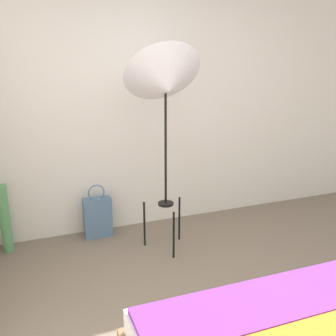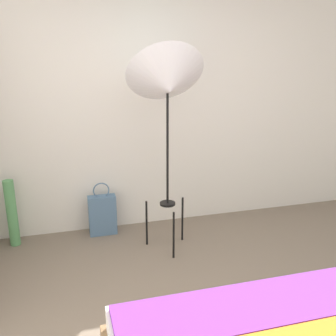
{
  "view_description": "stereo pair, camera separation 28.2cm",
  "coord_description": "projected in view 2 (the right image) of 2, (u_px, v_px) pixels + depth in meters",
  "views": [
    {
      "loc": [
        -1.28,
        -1.77,
        1.9
      ],
      "look_at": [
        -0.15,
        1.28,
        0.88
      ],
      "focal_mm": 42.0,
      "sensor_mm": 36.0,
      "label": 1
    },
    {
      "loc": [
        -1.01,
        -1.86,
        1.9
      ],
      "look_at": [
        -0.15,
        1.28,
        0.88
      ],
      "focal_mm": 42.0,
      "sensor_mm": 36.0,
      "label": 2
    }
  ],
  "objects": [
    {
      "name": "paper_roll",
      "position": [
        12.0,
        213.0,
        3.81
      ],
      "size": [
        0.1,
        0.1,
        0.67
      ],
      "color": "#56995B",
      "rests_on": "ground_plane"
    },
    {
      "name": "photo_umbrella",
      "position": [
        167.0,
        84.0,
        3.39
      ],
      "size": [
        0.7,
        0.63,
        1.93
      ],
      "color": "black",
      "rests_on": "ground_plane"
    },
    {
      "name": "tote_bag",
      "position": [
        103.0,
        215.0,
        4.07
      ],
      "size": [
        0.28,
        0.12,
        0.57
      ],
      "color": "slate",
      "rests_on": "ground_plane"
    },
    {
      "name": "wall_back",
      "position": [
        161.0,
        105.0,
        4.08
      ],
      "size": [
        8.0,
        0.05,
        2.6
      ],
      "color": "silver",
      "rests_on": "ground_plane"
    }
  ]
}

